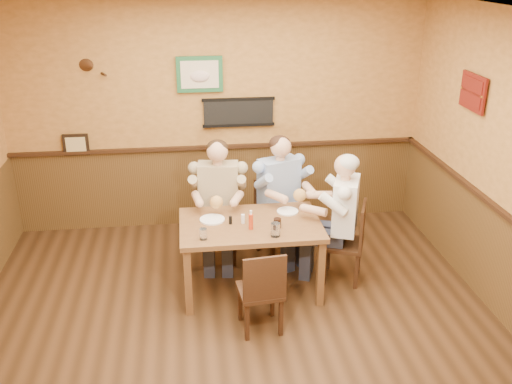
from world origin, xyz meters
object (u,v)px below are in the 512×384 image
at_px(dining_table, 250,231).
at_px(cola_tumbler, 277,223).
at_px(chair_back_left, 219,223).
at_px(hot_sauce_bottle, 251,221).
at_px(chair_near_side, 260,289).
at_px(salt_shaker, 243,219).
at_px(chair_right_end, 343,242).
at_px(pepper_shaker, 230,220).
at_px(chair_back_right, 278,218).
at_px(diner_tan_shirt, 219,208).
at_px(diner_white_elder, 344,226).
at_px(water_glass_mid, 275,230).
at_px(diner_blue_polo, 278,203).
at_px(water_glass_left, 203,234).

distance_m(dining_table, cola_tumbler, 0.32).
xyz_separation_m(chair_back_left, hot_sauce_bottle, (0.26, -0.80, 0.39)).
bearing_deg(chair_near_side, salt_shaker, -89.19).
height_order(chair_right_end, pepper_shaker, chair_right_end).
bearing_deg(chair_back_right, pepper_shaker, -151.57).
xyz_separation_m(diner_tan_shirt, diner_white_elder, (1.26, -0.60, -0.01)).
height_order(dining_table, chair_back_right, chair_back_right).
bearing_deg(salt_shaker, chair_back_right, 55.81).
height_order(chair_back_left, diner_tan_shirt, diner_tan_shirt).
xyz_separation_m(chair_back_right, water_glass_mid, (-0.20, -1.02, 0.37)).
relative_size(water_glass_mid, pepper_shaker, 1.67).
height_order(diner_white_elder, salt_shaker, diner_white_elder).
xyz_separation_m(diner_blue_polo, water_glass_mid, (-0.20, -1.02, 0.18)).
bearing_deg(chair_back_left, diner_blue_polo, 9.67).
xyz_separation_m(cola_tumbler, hot_sauce_bottle, (-0.26, -0.00, 0.04)).
distance_m(diner_tan_shirt, water_glass_left, 0.99).
bearing_deg(diner_tan_shirt, water_glass_left, -95.70).
bearing_deg(dining_table, cola_tumbler, -28.91).
xyz_separation_m(chair_right_end, diner_tan_shirt, (-1.26, 0.60, 0.20)).
xyz_separation_m(dining_table, cola_tumbler, (0.25, -0.14, 0.14)).
bearing_deg(diner_white_elder, water_glass_mid, -42.95).
distance_m(chair_back_left, chair_near_side, 1.38).
distance_m(cola_tumbler, salt_shaker, 0.35).
xyz_separation_m(chair_near_side, diner_tan_shirt, (-0.28, 1.35, 0.22)).
height_order(cola_tumbler, pepper_shaker, cola_tumbler).
bearing_deg(salt_shaker, dining_table, -2.08).
bearing_deg(chair_back_right, cola_tumbler, -121.29).
relative_size(chair_back_left, pepper_shaker, 11.01).
bearing_deg(diner_tan_shirt, chair_back_left, 0.00).
xyz_separation_m(diner_tan_shirt, diner_blue_polo, (0.67, 0.04, 0.00)).
relative_size(chair_back_left, chair_right_end, 1.01).
bearing_deg(hot_sauce_bottle, chair_near_side, -88.23).
xyz_separation_m(dining_table, water_glass_left, (-0.48, -0.29, 0.15)).
bearing_deg(hot_sauce_bottle, pepper_shaker, 143.04).
relative_size(chair_back_right, chair_right_end, 1.02).
height_order(diner_blue_polo, hot_sauce_bottle, diner_blue_polo).
height_order(diner_white_elder, hot_sauce_bottle, diner_white_elder).
xyz_separation_m(diner_tan_shirt, salt_shaker, (0.20, -0.66, 0.16)).
xyz_separation_m(dining_table, water_glass_mid, (0.20, -0.32, 0.16)).
height_order(dining_table, diner_white_elder, diner_white_elder).
relative_size(diner_blue_polo, salt_shaker, 13.75).
distance_m(chair_back_right, diner_tan_shirt, 0.70).
bearing_deg(diner_tan_shirt, chair_right_end, -18.99).
xyz_separation_m(diner_blue_polo, water_glass_left, (-0.88, -0.99, 0.17)).
distance_m(chair_near_side, water_glass_left, 0.73).
xyz_separation_m(diner_blue_polo, salt_shaker, (-0.47, -0.70, 0.16)).
distance_m(chair_near_side, water_glass_mid, 0.58).
relative_size(chair_back_right, cola_tumbler, 9.29).
xyz_separation_m(chair_back_left, water_glass_left, (-0.21, -0.96, 0.36)).
relative_size(chair_near_side, salt_shaker, 9.01).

